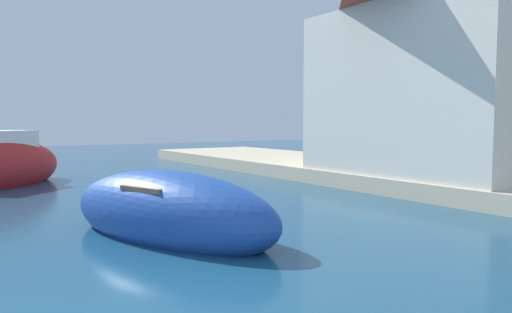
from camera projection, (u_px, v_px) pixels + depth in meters
name	position (u px, v px, depth m)	size (l,w,h in m)	color
quay_promenade	(417.00, 276.00, 5.67)	(44.00, 32.00, 0.50)	beige
moored_boat_4	(169.00, 213.00, 8.66)	(3.35, 5.20, 1.58)	#1E479E
waterfront_building_main	(441.00, 74.00, 15.02)	(6.15, 7.24, 6.18)	silver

